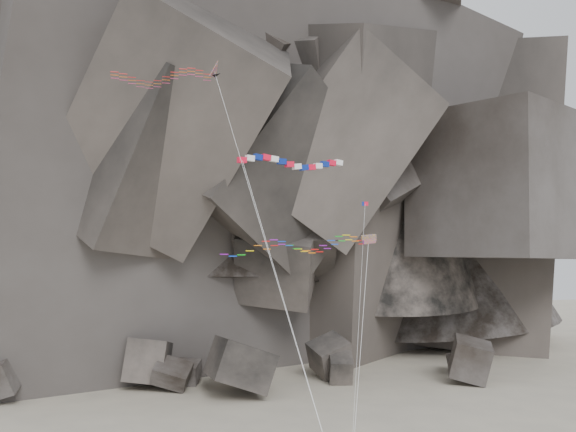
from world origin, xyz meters
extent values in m
cube|color=#47423F|center=(30.54, 30.59, 2.40)|extent=(7.07, 7.36, 6.37)
cube|color=#47423F|center=(-6.21, 38.26, 1.22)|extent=(4.63, 4.99, 3.21)
cube|color=#47423F|center=(13.82, 34.17, 1.58)|extent=(3.75, 4.93, 4.30)
cube|color=#47423F|center=(-8.02, 34.51, 1.12)|extent=(5.53, 5.15, 4.59)
cube|color=#47423F|center=(-11.03, 37.04, 2.72)|extent=(6.55, 6.33, 6.69)
cube|color=#47423F|center=(31.78, 36.92, 1.26)|extent=(3.83, 4.27, 3.29)
cube|color=#47423F|center=(0.01, 30.97, 2.43)|extent=(8.45, 9.08, 7.44)
cube|color=#47423F|center=(13.21, 37.20, 2.01)|extent=(6.59, 6.31, 6.41)
cylinder|color=silver|center=(-2.34, -2.73, 16.98)|extent=(7.39, 11.52, 30.79)
cube|color=red|center=(-3.66, 3.93, 25.48)|extent=(0.80, 0.64, 0.46)
cube|color=white|center=(-2.97, 4.12, 25.67)|extent=(0.83, 0.65, 0.51)
cube|color=navy|center=(-2.28, 4.26, 25.80)|extent=(0.85, 0.66, 0.55)
cube|color=red|center=(-1.59, 4.38, 25.81)|extent=(0.85, 0.66, 0.55)
cube|color=white|center=(-0.90, 4.50, 25.71)|extent=(0.84, 0.66, 0.52)
cube|color=navy|center=(-0.22, 4.64, 25.53)|extent=(0.81, 0.65, 0.48)
cube|color=red|center=(0.47, 4.81, 25.33)|extent=(0.82, 0.65, 0.50)
cube|color=white|center=(1.16, 5.04, 25.19)|extent=(0.85, 0.66, 0.54)
cube|color=navy|center=(1.85, 5.30, 25.15)|extent=(0.85, 0.66, 0.55)
cube|color=red|center=(2.54, 5.60, 25.22)|extent=(0.84, 0.66, 0.53)
cube|color=white|center=(3.23, 5.90, 25.39)|extent=(0.81, 0.65, 0.49)
cube|color=navy|center=(3.92, 6.20, 25.59)|extent=(0.82, 0.65, 0.49)
cube|color=red|center=(4.61, 6.45, 25.75)|extent=(0.84, 0.66, 0.54)
cube|color=white|center=(5.30, 6.67, 25.82)|extent=(0.85, 0.66, 0.55)
cylinder|color=silver|center=(-1.16, -2.37, 13.53)|extent=(5.04, 12.24, 23.91)
cube|color=gold|center=(5.44, -0.87, 19.15)|extent=(1.20, 0.40, 0.66)
cube|color=#0CB219|center=(5.44, -1.03, 18.90)|extent=(1.01, 0.29, 0.45)
cylinder|color=silver|center=(3.39, -4.67, 10.37)|extent=(4.14, 7.64, 17.58)
cube|color=red|center=(6.68, 3.52, 22.04)|extent=(0.52, 0.15, 0.33)
cube|color=navy|center=(6.51, 3.53, 22.04)|extent=(0.20, 0.08, 0.34)
cylinder|color=silver|center=(4.01, -2.47, 11.81)|extent=(5.37, 12.02, 20.46)
camera|label=1|loc=(-10.97, -47.42, 19.14)|focal=40.00mm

